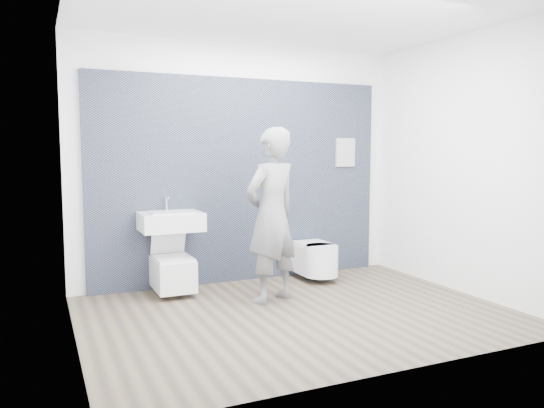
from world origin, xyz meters
name	(u,v)px	position (x,y,z in m)	size (l,w,h in m)	color
ground	(297,313)	(0.00, 0.00, 0.00)	(4.00, 4.00, 0.00)	brown
room_shell	(298,131)	(0.00, 0.00, 1.74)	(4.00, 4.00, 4.00)	white
tile_wall	(243,279)	(0.00, 1.47, 0.00)	(3.60, 0.06, 2.40)	black
washbasin	(171,221)	(-0.93, 1.19, 0.80)	(0.66, 0.49, 0.49)	white
toilet_square	(173,271)	(-0.93, 1.16, 0.25)	(0.40, 0.58, 0.75)	white
toilet_rounded	(316,259)	(0.80, 1.09, 0.26)	(0.41, 0.69, 0.37)	white
info_placard	(344,270)	(1.40, 1.43, 0.00)	(0.27, 0.03, 0.36)	silver
visitor	(272,215)	(-0.05, 0.49, 0.90)	(0.65, 0.43, 1.79)	gray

